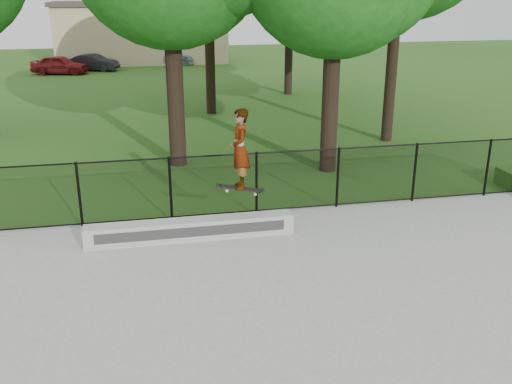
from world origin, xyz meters
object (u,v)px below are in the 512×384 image
grind_ledge (191,229)px  skater_airborne (240,151)px  car_c (166,56)px  car_a (60,65)px  car_b (94,62)px

grind_ledge → skater_airborne: (1.07, -0.04, 1.68)m
skater_airborne → car_c: bearing=89.7°
grind_ledge → car_a: 27.92m
car_a → car_c: car_c is taller
grind_ledge → car_b: (-3.67, 28.62, 0.26)m
car_c → skater_airborne: 31.13m
car_a → car_c: (6.89, 3.72, 0.02)m
grind_ledge → car_b: car_b is taller
car_a → car_c: 7.83m
car_a → car_b: car_a is taller
car_c → car_b: bearing=126.5°
grind_ledge → car_b: size_ratio=1.48×
skater_airborne → car_a: bearing=103.8°
car_b → car_a: bearing=144.8°
car_b → car_c: (4.88, 2.44, 0.08)m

